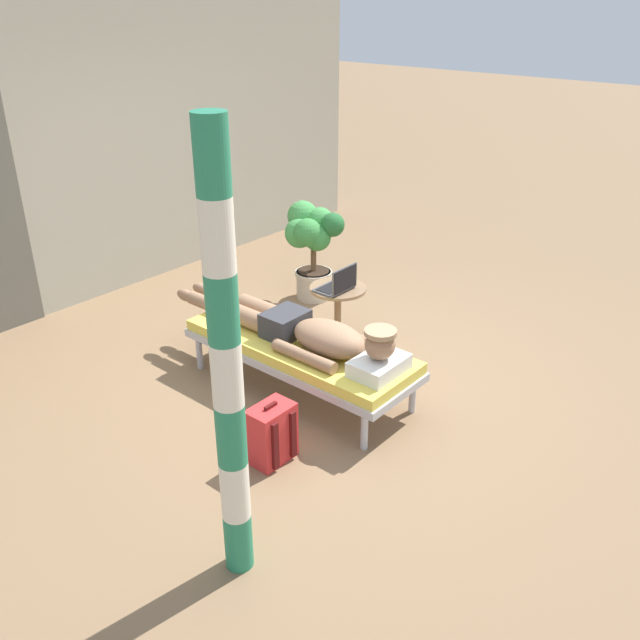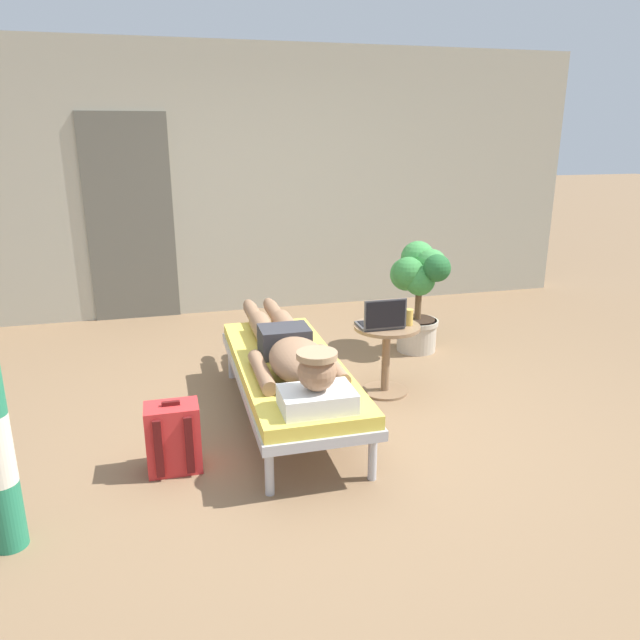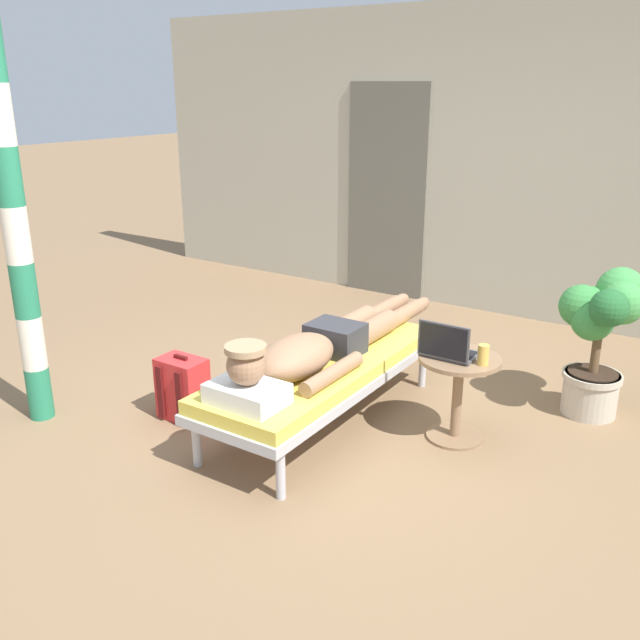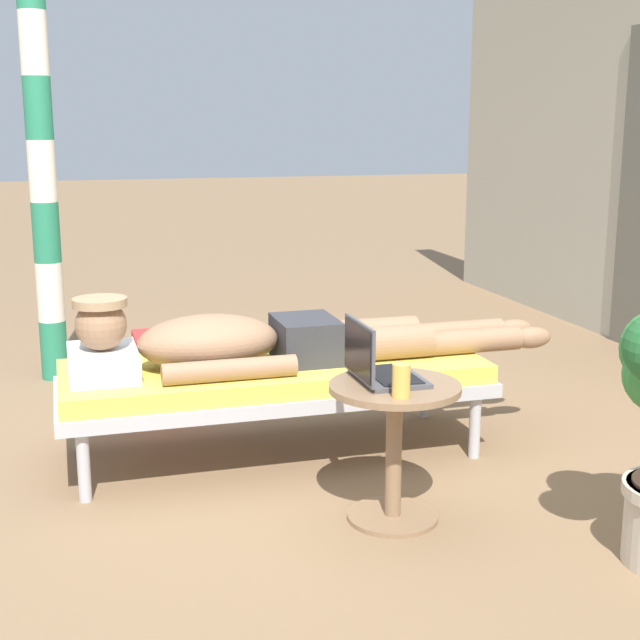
% 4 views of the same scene
% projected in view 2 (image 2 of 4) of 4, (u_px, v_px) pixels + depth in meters
% --- Properties ---
extents(ground_plane, '(40.00, 40.00, 0.00)m').
position_uv_depth(ground_plane, '(328.00, 425.00, 4.01)').
color(ground_plane, '#846647').
extents(house_wall_back, '(7.60, 0.20, 2.70)m').
position_uv_depth(house_wall_back, '(231.00, 182.00, 6.27)').
color(house_wall_back, '#B2AD99').
rests_on(house_wall_back, ground).
extents(house_door_panel, '(0.84, 0.03, 2.04)m').
position_uv_depth(house_door_panel, '(130.00, 219.00, 6.02)').
color(house_door_panel, '#625F54').
rests_on(house_door_panel, ground).
extents(lounge_chair, '(0.68, 1.86, 0.42)m').
position_uv_depth(lounge_chair, '(289.00, 372.00, 3.98)').
color(lounge_chair, '#B7B7BC').
rests_on(lounge_chair, ground).
extents(person_reclining, '(0.53, 2.17, 0.33)m').
position_uv_depth(person_reclining, '(291.00, 350.00, 3.88)').
color(person_reclining, white).
rests_on(person_reclining, lounge_chair).
extents(side_table, '(0.48, 0.48, 0.52)m').
position_uv_depth(side_table, '(386.00, 347.00, 4.41)').
color(side_table, '#8C6B4C').
rests_on(side_table, ground).
extents(laptop, '(0.31, 0.24, 0.23)m').
position_uv_depth(laptop, '(382.00, 320.00, 4.28)').
color(laptop, '#4C4C51').
rests_on(laptop, side_table).
extents(drink_glass, '(0.06, 0.06, 0.12)m').
position_uv_depth(drink_glass, '(409.00, 317.00, 4.35)').
color(drink_glass, gold).
rests_on(drink_glass, side_table).
extents(backpack, '(0.30, 0.26, 0.42)m').
position_uv_depth(backpack, '(173.00, 438.00, 3.44)').
color(backpack, red).
rests_on(backpack, ground).
extents(potted_plant, '(0.50, 0.63, 0.94)m').
position_uv_depth(potted_plant, '(418.00, 285.00, 5.23)').
color(potted_plant, '#BFB29E').
rests_on(potted_plant, ground).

